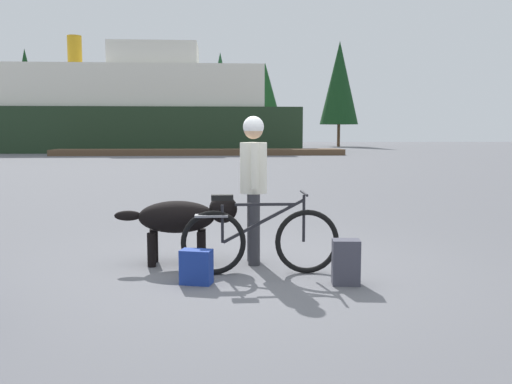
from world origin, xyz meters
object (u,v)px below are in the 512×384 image
at_px(person_cyclist, 253,175).
at_px(dog, 184,218).
at_px(bicycle, 259,240).
at_px(backpack, 346,262).
at_px(ferry_boat, 122,111).
at_px(handbag_pannier, 196,267).

height_order(person_cyclist, dog, person_cyclist).
distance_m(bicycle, person_cyclist, 0.86).
xyz_separation_m(person_cyclist, backpack, (0.89, -1.01, -0.83)).
distance_m(person_cyclist, ferry_boat, 39.47).
xyz_separation_m(dog, ferry_boat, (-7.30, 38.55, 2.65)).
distance_m(bicycle, ferry_boat, 40.03).
height_order(dog, ferry_boat, ferry_boat).
height_order(dog, handbag_pannier, dog).
relative_size(dog, backpack, 3.09).
bearing_deg(ferry_boat, person_cyclist, -78.10).
bearing_deg(bicycle, backpack, -29.16).
distance_m(dog, handbag_pannier, 0.99).
distance_m(person_cyclist, backpack, 1.58).
relative_size(backpack, ferry_boat, 0.02).
bearing_deg(person_cyclist, dog, 179.33).
relative_size(bicycle, dog, 1.21).
relative_size(person_cyclist, backpack, 3.74).
height_order(person_cyclist, ferry_boat, ferry_boat).
distance_m(dog, ferry_boat, 39.33).
relative_size(bicycle, person_cyclist, 1.00).
height_order(handbag_pannier, ferry_boat, ferry_boat).
xyz_separation_m(bicycle, dog, (-0.86, 0.54, 0.17)).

